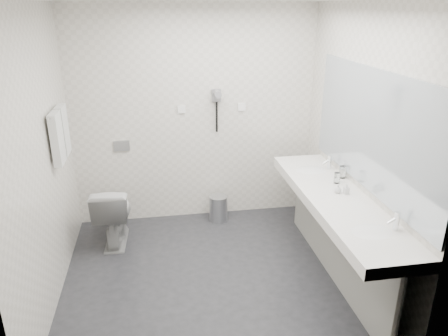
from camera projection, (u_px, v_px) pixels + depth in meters
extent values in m
plane|color=#26272B|center=(211.00, 274.00, 4.15)|extent=(2.80, 2.80, 0.00)
plane|color=white|center=(208.00, 0.00, 3.24)|extent=(2.80, 2.80, 0.00)
plane|color=silver|center=(195.00, 117.00, 4.89)|extent=(2.80, 0.00, 2.80)
plane|color=silver|center=(240.00, 226.00, 2.50)|extent=(2.80, 0.00, 2.80)
plane|color=silver|center=(41.00, 163.00, 3.48)|extent=(0.00, 2.60, 2.60)
plane|color=silver|center=(360.00, 146.00, 3.91)|extent=(0.00, 2.60, 2.60)
cube|color=white|center=(336.00, 201.00, 3.85)|extent=(0.55, 2.20, 0.10)
cube|color=gray|center=(334.00, 241.00, 4.00)|extent=(0.03, 2.15, 0.75)
cylinder|color=silver|center=(397.00, 316.00, 3.05)|extent=(0.06, 0.06, 0.75)
cylinder|color=silver|center=(301.00, 195.00, 4.97)|extent=(0.06, 0.06, 0.75)
cube|color=#B2BCC6|center=(372.00, 131.00, 3.65)|extent=(0.02, 2.20, 1.05)
ellipsoid|color=white|center=(371.00, 233.00, 3.24)|extent=(0.40, 0.31, 0.05)
ellipsoid|color=white|center=(311.00, 171.00, 4.43)|extent=(0.40, 0.31, 0.05)
cylinder|color=silver|center=(397.00, 221.00, 3.23)|extent=(0.04, 0.04, 0.15)
cylinder|color=silver|center=(330.00, 162.00, 4.43)|extent=(0.04, 0.04, 0.15)
imported|color=beige|center=(347.00, 189.00, 3.85)|extent=(0.05, 0.05, 0.10)
imported|color=beige|center=(338.00, 189.00, 3.88)|extent=(0.08, 0.08, 0.08)
cylinder|color=silver|center=(337.00, 178.00, 4.09)|extent=(0.06, 0.06, 0.11)
cylinder|color=silver|center=(343.00, 172.00, 4.21)|extent=(0.09, 0.09, 0.12)
imported|color=white|center=(114.00, 213.00, 4.61)|extent=(0.42, 0.69, 0.68)
cube|color=#B2B5BA|center=(122.00, 146.00, 4.85)|extent=(0.18, 0.02, 0.12)
cylinder|color=#B2B5BA|center=(218.00, 209.00, 5.13)|extent=(0.29, 0.29, 0.31)
cylinder|color=#B2B5BA|center=(218.00, 197.00, 5.07)|extent=(0.22, 0.22, 0.02)
cylinder|color=silver|center=(55.00, 111.00, 3.88)|extent=(0.02, 0.62, 0.02)
cube|color=silver|center=(57.00, 139.00, 3.84)|extent=(0.07, 0.24, 0.48)
cube|color=silver|center=(63.00, 130.00, 4.09)|extent=(0.07, 0.24, 0.48)
cube|color=gray|center=(216.00, 95.00, 4.81)|extent=(0.10, 0.04, 0.14)
cylinder|color=gray|center=(217.00, 94.00, 4.73)|extent=(0.08, 0.14, 0.08)
cylinder|color=black|center=(217.00, 117.00, 4.89)|extent=(0.02, 0.02, 0.35)
cube|color=white|center=(181.00, 109.00, 4.82)|extent=(0.09, 0.02, 0.09)
cube|color=white|center=(242.00, 107.00, 4.93)|extent=(0.09, 0.02, 0.09)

